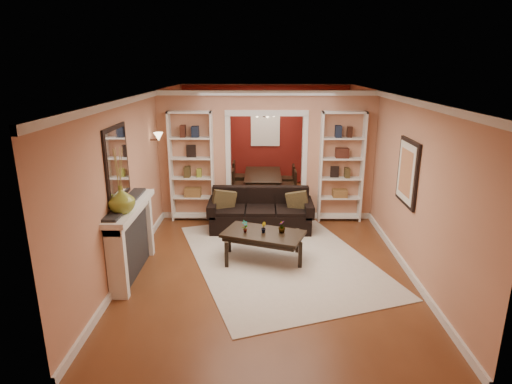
{
  "coord_description": "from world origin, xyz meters",
  "views": [
    {
      "loc": [
        -0.1,
        -7.61,
        3.19
      ],
      "look_at": [
        -0.19,
        -0.8,
        1.16
      ],
      "focal_mm": 30.0,
      "sensor_mm": 36.0,
      "label": 1
    }
  ],
  "objects_px": {
    "coffee_table": "(263,246)",
    "bookshelf_right": "(341,167)",
    "fireplace": "(133,240)",
    "sofa": "(261,210)",
    "bookshelf_left": "(192,167)",
    "dining_table": "(264,185)"
  },
  "relations": [
    {
      "from": "sofa",
      "to": "coffee_table",
      "type": "distance_m",
      "value": 1.42
    },
    {
      "from": "coffee_table",
      "to": "fireplace",
      "type": "height_order",
      "value": "fireplace"
    },
    {
      "from": "fireplace",
      "to": "dining_table",
      "type": "bearing_deg",
      "value": 64.13
    },
    {
      "from": "coffee_table",
      "to": "bookshelf_right",
      "type": "height_order",
      "value": "bookshelf_right"
    },
    {
      "from": "fireplace",
      "to": "bookshelf_right",
      "type": "bearing_deg",
      "value": 34.8
    },
    {
      "from": "bookshelf_left",
      "to": "dining_table",
      "type": "height_order",
      "value": "bookshelf_left"
    },
    {
      "from": "fireplace",
      "to": "coffee_table",
      "type": "bearing_deg",
      "value": 14.87
    },
    {
      "from": "coffee_table",
      "to": "bookshelf_left",
      "type": "distance_m",
      "value": 2.64
    },
    {
      "from": "coffee_table",
      "to": "bookshelf_right",
      "type": "distance_m",
      "value": 2.72
    },
    {
      "from": "sofa",
      "to": "bookshelf_left",
      "type": "xyz_separation_m",
      "value": [
        -1.43,
        0.58,
        0.75
      ]
    },
    {
      "from": "bookshelf_right",
      "to": "dining_table",
      "type": "bearing_deg",
      "value": 132.69
    },
    {
      "from": "coffee_table",
      "to": "fireplace",
      "type": "relative_size",
      "value": 0.77
    },
    {
      "from": "fireplace",
      "to": "bookshelf_left",
      "type": "bearing_deg",
      "value": 77.95
    },
    {
      "from": "sofa",
      "to": "coffee_table",
      "type": "height_order",
      "value": "sofa"
    },
    {
      "from": "bookshelf_left",
      "to": "dining_table",
      "type": "distance_m",
      "value": 2.45
    },
    {
      "from": "sofa",
      "to": "bookshelf_right",
      "type": "height_order",
      "value": "bookshelf_right"
    },
    {
      "from": "bookshelf_left",
      "to": "fireplace",
      "type": "relative_size",
      "value": 1.35
    },
    {
      "from": "coffee_table",
      "to": "fireplace",
      "type": "xyz_separation_m",
      "value": [
        -2.02,
        -0.54,
        0.33
      ]
    },
    {
      "from": "fireplace",
      "to": "sofa",
      "type": "bearing_deg",
      "value": 44.66
    },
    {
      "from": "bookshelf_left",
      "to": "bookshelf_right",
      "type": "height_order",
      "value": "same"
    },
    {
      "from": "bookshelf_left",
      "to": "bookshelf_right",
      "type": "bearing_deg",
      "value": 0.0
    },
    {
      "from": "sofa",
      "to": "dining_table",
      "type": "relative_size",
      "value": 1.27
    }
  ]
}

